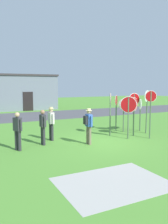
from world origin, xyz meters
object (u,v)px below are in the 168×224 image
(stop_sign_far_back, at_px, (134,106))
(stop_sign_rear_right, at_px, (124,109))
(stop_sign_leaning_right, at_px, (151,107))
(person_near_signs, at_px, (18,129))
(stop_sign_leaning_left, at_px, (116,107))
(stop_sign_rear_left, at_px, (147,105))
(stop_sign_low_front, at_px, (128,110))
(stop_sign_nearest, at_px, (134,110))
(person_with_sunhat, at_px, (51,122))
(person_holding_notes, at_px, (43,125))
(stop_sign_tallest, at_px, (110,107))
(person_in_teal, at_px, (88,124))
(stop_sign_center_cluster, at_px, (140,110))

(stop_sign_far_back, xyz_separation_m, stop_sign_rear_right, (-0.31, 0.59, -0.26))
(stop_sign_leaning_right, xyz_separation_m, person_near_signs, (-6.77, 0.82, -0.74))
(stop_sign_leaning_left, height_order, stop_sign_rear_left, stop_sign_rear_left)
(stop_sign_low_front, height_order, stop_sign_nearest, stop_sign_low_front)
(stop_sign_far_back, distance_m, stop_sign_leaning_right, 1.55)
(person_with_sunhat, bearing_deg, stop_sign_low_front, -21.92)
(person_holding_notes, bearing_deg, stop_sign_rear_right, 8.93)
(stop_sign_rear_right, xyz_separation_m, stop_sign_rear_left, (0.93, -0.99, 0.33))
(stop_sign_leaning_left, bearing_deg, stop_sign_tallest, -137.31)
(stop_sign_leaning_right, bearing_deg, stop_sign_nearest, 109.37)
(stop_sign_leaning_right, bearing_deg, stop_sign_rear_left, 56.08)
(person_holding_notes, relative_size, person_near_signs, 1.00)
(stop_sign_tallest, relative_size, person_near_signs, 1.43)
(stop_sign_far_back, bearing_deg, stop_sign_leaning_left, 115.04)
(stop_sign_nearest, bearing_deg, stop_sign_rear_right, 81.73)
(person_with_sunhat, height_order, person_in_teal, same)
(stop_sign_low_front, relative_size, person_in_teal, 1.30)
(stop_sign_tallest, height_order, person_with_sunhat, stop_sign_tallest)
(stop_sign_leaning_right, bearing_deg, stop_sign_leaning_left, 98.01)
(stop_sign_rear_right, distance_m, stop_sign_center_cluster, 1.10)
(stop_sign_leaning_left, relative_size, stop_sign_tallest, 0.93)
(stop_sign_low_front, bearing_deg, stop_sign_center_cluster, 35.18)
(stop_sign_far_back, bearing_deg, stop_sign_nearest, -129.51)
(stop_sign_far_back, distance_m, stop_sign_leaning_left, 1.21)
(stop_sign_leaning_right, height_order, person_in_teal, stop_sign_leaning_right)
(stop_sign_far_back, xyz_separation_m, stop_sign_rear_left, (0.63, -0.40, 0.08))
(stop_sign_center_cluster, distance_m, person_with_sunhat, 5.76)
(stop_sign_low_front, height_order, stop_sign_far_back, stop_sign_far_back)
(person_near_signs, bearing_deg, stop_sign_far_back, 5.92)
(stop_sign_rear_left, relative_size, stop_sign_center_cluster, 1.28)
(stop_sign_nearest, xyz_separation_m, person_holding_notes, (-5.16, 0.33, -0.54))
(stop_sign_center_cluster, xyz_separation_m, stop_sign_tallest, (-2.38, -0.26, 0.30))
(stop_sign_rear_right, bearing_deg, person_in_teal, -152.66)
(stop_sign_low_front, relative_size, stop_sign_rear_left, 0.89)
(stop_sign_far_back, distance_m, stop_sign_nearest, 0.77)
(stop_sign_tallest, distance_m, person_with_sunhat, 3.46)
(person_holding_notes, xyz_separation_m, person_in_teal, (1.99, -0.89, 0.06))
(stop_sign_nearest, distance_m, stop_sign_tallest, 1.32)
(stop_sign_tallest, bearing_deg, stop_sign_rear_left, -11.98)
(stop_sign_rear_left, xyz_separation_m, stop_sign_center_cluster, (0.13, 0.73, -0.38))
(person_with_sunhat, xyz_separation_m, person_near_signs, (-1.92, -1.15, -0.03))
(stop_sign_leaning_left, bearing_deg, stop_sign_nearest, -88.86)
(stop_sign_far_back, xyz_separation_m, stop_sign_leaning_right, (-0.14, -1.54, 0.06))
(stop_sign_center_cluster, bearing_deg, person_holding_notes, -174.84)
(stop_sign_nearest, bearing_deg, stop_sign_leaning_left, 91.14)
(stop_sign_low_front, xyz_separation_m, stop_sign_rear_right, (0.93, 1.67, -0.19))
(person_near_signs, bearing_deg, stop_sign_rear_left, 2.40)
(stop_sign_leaning_left, xyz_separation_m, person_in_teal, (-3.14, -2.23, -0.50))
(stop_sign_far_back, bearing_deg, stop_sign_center_cluster, 23.49)
(stop_sign_rear_left, bearing_deg, stop_sign_low_front, -160.05)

